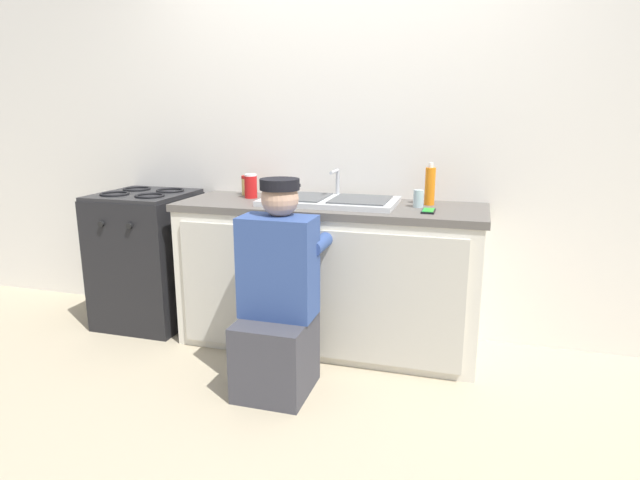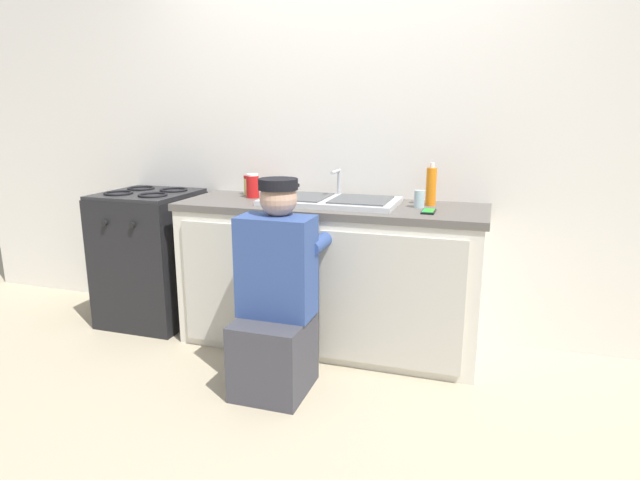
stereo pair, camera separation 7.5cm
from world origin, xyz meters
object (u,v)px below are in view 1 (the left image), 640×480
at_px(water_glass, 419,199).
at_px(sink_double_basin, 330,200).
at_px(plumber_person, 278,305).
at_px(stove_range, 148,258).
at_px(cell_phone, 428,211).
at_px(soda_cup_red, 251,186).
at_px(condiment_jar, 247,185).
at_px(soap_bottle_orange, 430,186).

bearing_deg(water_glass, sink_double_basin, -177.30).
relative_size(plumber_person, water_glass, 11.04).
height_order(sink_double_basin, stove_range, sink_double_basin).
height_order(stove_range, cell_phone, stove_range).
bearing_deg(soda_cup_red, condiment_jar, 124.93).
bearing_deg(plumber_person, sink_double_basin, 80.85).
distance_m(cell_phone, soda_cup_red, 1.15).
height_order(sink_double_basin, soda_cup_red, sink_double_basin).
bearing_deg(water_glass, stove_range, -179.15).
distance_m(soap_bottle_orange, condiment_jar, 1.19).
bearing_deg(condiment_jar, stove_range, -165.87).
bearing_deg(condiment_jar, plumber_person, -57.43).
xyz_separation_m(cell_phone, soda_cup_red, (-1.13, 0.18, 0.07)).
relative_size(sink_double_basin, condiment_jar, 6.25).
height_order(soap_bottle_orange, cell_phone, soap_bottle_orange).
height_order(water_glass, cell_phone, water_glass).
distance_m(sink_double_basin, plumber_person, 0.78).
relative_size(sink_double_basin, water_glass, 8.00).
distance_m(soap_bottle_orange, soda_cup_red, 1.12).
relative_size(condiment_jar, soda_cup_red, 0.84).
xyz_separation_m(stove_range, cell_phone, (1.88, -0.11, 0.44)).
bearing_deg(stove_range, water_glass, 0.85).
xyz_separation_m(plumber_person, soda_cup_red, (-0.44, 0.69, 0.51)).
relative_size(stove_range, condiment_jar, 7.15).
relative_size(plumber_person, soda_cup_red, 7.26).
height_order(plumber_person, soda_cup_red, plumber_person).
relative_size(stove_range, cell_phone, 6.54).
bearing_deg(cell_phone, plumber_person, -143.33).
height_order(stove_range, soda_cup_red, soda_cup_red).
bearing_deg(plumber_person, stove_range, 152.16).
relative_size(sink_double_basin, plumber_person, 0.72).
xyz_separation_m(stove_range, plumber_person, (1.19, -0.63, 0.01)).
bearing_deg(stove_range, plumber_person, -27.84).
bearing_deg(soda_cup_red, plumber_person, -57.80).
relative_size(condiment_jar, water_glass, 1.28).
xyz_separation_m(plumber_person, water_glass, (0.62, 0.65, 0.48)).
distance_m(stove_range, cell_phone, 1.94).
relative_size(sink_double_basin, stove_range, 0.87).
xyz_separation_m(sink_double_basin, stove_range, (-1.29, -0.00, -0.46)).
bearing_deg(soap_bottle_orange, sink_double_basin, -168.09).
distance_m(stove_range, soap_bottle_orange, 1.95).
xyz_separation_m(soap_bottle_orange, water_glass, (-0.05, -0.10, -0.06)).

